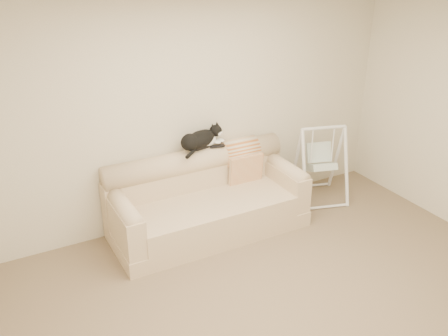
% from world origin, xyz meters
% --- Properties ---
extents(ground_plane, '(5.00, 5.00, 0.00)m').
position_xyz_m(ground_plane, '(0.00, 0.00, 0.00)').
color(ground_plane, brown).
rests_on(ground_plane, ground).
extents(room_shell, '(5.04, 4.04, 2.60)m').
position_xyz_m(room_shell, '(0.00, 0.00, 1.53)').
color(room_shell, beige).
rests_on(room_shell, ground).
extents(sofa, '(2.20, 0.93, 0.90)m').
position_xyz_m(sofa, '(-0.09, 1.62, 0.35)').
color(sofa, '#CCAB92').
rests_on(sofa, ground).
extents(remote_a, '(0.19, 0.09, 0.03)m').
position_xyz_m(remote_a, '(-0.02, 1.85, 0.91)').
color(remote_a, black).
rests_on(remote_a, sofa).
extents(remote_b, '(0.18, 0.08, 0.02)m').
position_xyz_m(remote_b, '(0.16, 1.82, 0.91)').
color(remote_b, black).
rests_on(remote_b, sofa).
extents(tuxedo_cat, '(0.62, 0.44, 0.26)m').
position_xyz_m(tuxedo_cat, '(-0.04, 1.84, 1.02)').
color(tuxedo_cat, black).
rests_on(tuxedo_cat, sofa).
extents(throw_blanket, '(0.43, 0.38, 0.58)m').
position_xyz_m(throw_blanket, '(0.48, 1.84, 0.72)').
color(throw_blanket, '#C46526').
rests_on(throw_blanket, sofa).
extents(baby_swing, '(0.75, 0.78, 0.99)m').
position_xyz_m(baby_swing, '(1.53, 1.61, 0.49)').
color(baby_swing, white).
rests_on(baby_swing, ground).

